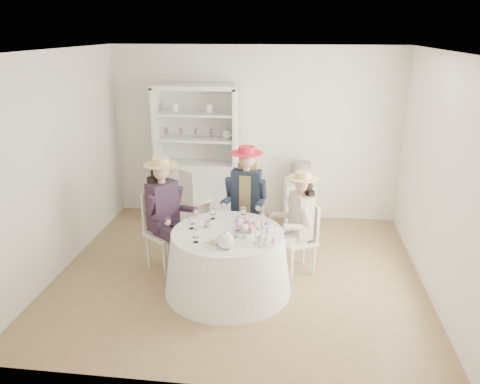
# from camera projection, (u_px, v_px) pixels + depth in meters

# --- Properties ---
(ground) EXTENTS (4.50, 4.50, 0.00)m
(ground) POSITION_uv_depth(u_px,v_px,m) (239.00, 273.00, 5.92)
(ground) COLOR olive
(ground) RESTS_ON ground
(ceiling) EXTENTS (4.50, 4.50, 0.00)m
(ceiling) POSITION_uv_depth(u_px,v_px,m) (239.00, 51.00, 5.03)
(ceiling) COLOR white
(ceiling) RESTS_ON wall_back
(wall_back) EXTENTS (4.50, 0.00, 4.50)m
(wall_back) POSITION_uv_depth(u_px,v_px,m) (255.00, 134.00, 7.35)
(wall_back) COLOR white
(wall_back) RESTS_ON ground
(wall_front) EXTENTS (4.50, 0.00, 4.50)m
(wall_front) POSITION_uv_depth(u_px,v_px,m) (207.00, 245.00, 3.60)
(wall_front) COLOR white
(wall_front) RESTS_ON ground
(wall_left) EXTENTS (0.00, 4.50, 4.50)m
(wall_left) POSITION_uv_depth(u_px,v_px,m) (57.00, 164.00, 5.74)
(wall_left) COLOR white
(wall_left) RESTS_ON ground
(wall_right) EXTENTS (0.00, 4.50, 4.50)m
(wall_right) POSITION_uv_depth(u_px,v_px,m) (439.00, 178.00, 5.22)
(wall_right) COLOR white
(wall_right) RESTS_ON ground
(tea_table) EXTENTS (1.48, 1.48, 0.74)m
(tea_table) POSITION_uv_depth(u_px,v_px,m) (228.00, 261.00, 5.44)
(tea_table) COLOR white
(tea_table) RESTS_ON ground
(hutch) EXTENTS (1.34, 0.68, 2.14)m
(hutch) POSITION_uv_depth(u_px,v_px,m) (198.00, 173.00, 7.39)
(hutch) COLOR silver
(hutch) RESTS_ON ground
(side_table) EXTENTS (0.51, 0.51, 0.70)m
(side_table) POSITION_uv_depth(u_px,v_px,m) (299.00, 203.00, 7.30)
(side_table) COLOR silver
(side_table) RESTS_ON ground
(hatbox) EXTENTS (0.34, 0.34, 0.30)m
(hatbox) POSITION_uv_depth(u_px,v_px,m) (300.00, 172.00, 7.13)
(hatbox) COLOR black
(hatbox) RESTS_ON side_table
(guest_left) EXTENTS (0.62, 0.59, 1.46)m
(guest_left) POSITION_uv_depth(u_px,v_px,m) (164.00, 208.00, 5.80)
(guest_left) COLOR silver
(guest_left) RESTS_ON ground
(guest_mid) EXTENTS (0.55, 0.57, 1.50)m
(guest_mid) POSITION_uv_depth(u_px,v_px,m) (246.00, 195.00, 6.17)
(guest_mid) COLOR silver
(guest_mid) RESTS_ON ground
(guest_right) EXTENTS (0.56, 0.51, 1.32)m
(guest_right) POSITION_uv_depth(u_px,v_px,m) (299.00, 217.00, 5.71)
(guest_right) COLOR silver
(guest_right) RESTS_ON ground
(spare_chair) EXTENTS (0.54, 0.54, 0.92)m
(spare_chair) POSITION_uv_depth(u_px,v_px,m) (193.00, 197.00, 7.15)
(spare_chair) COLOR silver
(spare_chair) RESTS_ON ground
(teacup_a) EXTENTS (0.09, 0.09, 0.07)m
(teacup_a) POSITION_uv_depth(u_px,v_px,m) (208.00, 224.00, 5.44)
(teacup_a) COLOR white
(teacup_a) RESTS_ON tea_table
(teacup_b) EXTENTS (0.09, 0.09, 0.07)m
(teacup_b) POSITION_uv_depth(u_px,v_px,m) (238.00, 220.00, 5.57)
(teacup_b) COLOR white
(teacup_b) RESTS_ON tea_table
(teacup_c) EXTENTS (0.11, 0.11, 0.07)m
(teacup_c) POSITION_uv_depth(u_px,v_px,m) (247.00, 224.00, 5.43)
(teacup_c) COLOR white
(teacup_c) RESTS_ON tea_table
(flower_bowl) EXTENTS (0.27, 0.27, 0.06)m
(flower_bowl) POSITION_uv_depth(u_px,v_px,m) (242.00, 233.00, 5.21)
(flower_bowl) COLOR white
(flower_bowl) RESTS_ON tea_table
(flower_arrangement) EXTENTS (0.20, 0.21, 0.08)m
(flower_arrangement) POSITION_uv_depth(u_px,v_px,m) (247.00, 225.00, 5.26)
(flower_arrangement) COLOR pink
(flower_arrangement) RESTS_ON tea_table
(table_teapot) EXTENTS (0.26, 0.19, 0.20)m
(table_teapot) POSITION_uv_depth(u_px,v_px,m) (226.00, 240.00, 4.91)
(table_teapot) COLOR white
(table_teapot) RESTS_ON tea_table
(sandwich_plate) EXTENTS (0.26, 0.26, 0.06)m
(sandwich_plate) POSITION_uv_depth(u_px,v_px,m) (214.00, 242.00, 5.02)
(sandwich_plate) COLOR white
(sandwich_plate) RESTS_ON tea_table
(cupcake_stand) EXTENTS (0.23, 0.23, 0.22)m
(cupcake_stand) POSITION_uv_depth(u_px,v_px,m) (267.00, 237.00, 5.01)
(cupcake_stand) COLOR white
(cupcake_stand) RESTS_ON tea_table
(stemware_set) EXTENTS (0.91, 0.91, 0.15)m
(stemware_set) POSITION_uv_depth(u_px,v_px,m) (227.00, 226.00, 5.29)
(stemware_set) COLOR white
(stemware_set) RESTS_ON tea_table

